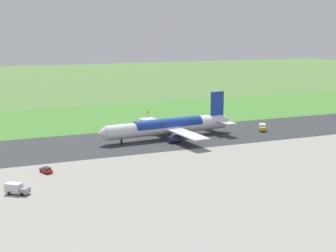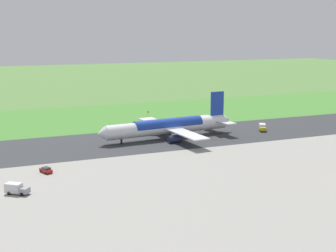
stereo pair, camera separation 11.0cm
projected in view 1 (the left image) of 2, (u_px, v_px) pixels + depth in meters
ground_plane at (134, 141)px, 168.55m from camera, size 800.00×800.00×0.00m
runway_asphalt at (134, 141)px, 168.54m from camera, size 600.00×36.61×0.06m
apron_concrete at (233, 206)px, 105.90m from camera, size 440.00×110.00×0.05m
grass_verge_foreground at (101, 119)px, 210.61m from camera, size 600.00×80.00×0.04m
airliner_main at (169, 126)px, 172.66m from camera, size 54.15×44.37×15.88m
service_truck_baggage at (16, 188)px, 113.66m from camera, size 5.96×5.34×2.65m
service_car_followme at (46, 170)px, 130.77m from camera, size 3.26×4.57×1.62m
service_truck_fuel at (262, 127)px, 185.77m from camera, size 4.73×6.17×2.65m
no_stopping_sign at (148, 113)px, 217.60m from camera, size 0.60×0.10×2.25m
traffic_cone_orange at (134, 117)px, 214.51m from camera, size 0.40×0.40×0.55m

